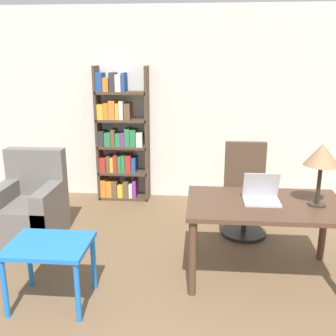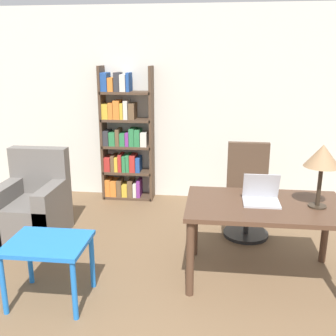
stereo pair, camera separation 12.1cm
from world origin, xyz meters
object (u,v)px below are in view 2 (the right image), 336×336
laptop (261,196)px  armchair (33,210)px  desk (265,214)px  bookshelf (124,140)px  side_table_blue (48,250)px  office_chair (247,194)px  table_lamp (322,157)px

laptop → armchair: (-2.47, 0.55, -0.47)m
desk → bookshelf: size_ratio=0.75×
bookshelf → side_table_blue: bearing=-91.5°
office_chair → side_table_blue: 2.34m
bookshelf → armchair: bearing=-118.1°
side_table_blue → armchair: armchair is taller
laptop → bookshelf: 2.61m
desk → office_chair: 0.99m
desk → table_lamp: size_ratio=2.54×
armchair → bookshelf: bookshelf is taller
laptop → office_chair: (-0.04, 0.94, -0.31)m
laptop → bookshelf: size_ratio=0.17×
laptop → table_lamp: bearing=-6.5°
desk → office_chair: office_chair is taller
office_chair → bookshelf: (-1.68, 1.03, 0.39)m
armchair → office_chair: bearing=9.1°
desk → laptop: laptop is taller
desk → table_lamp: (0.44, -0.02, 0.55)m
bookshelf → desk: bearing=-48.8°
side_table_blue → table_lamp: bearing=14.0°
table_lamp → armchair: size_ratio=0.56×
desk → armchair: (-2.51, 0.59, -0.31)m
table_lamp → laptop: bearing=173.5°
table_lamp → armchair: bearing=168.4°
laptop → side_table_blue: laptop is taller
desk → laptop: size_ratio=4.39×
desk → table_lamp: 0.71m
laptop → armchair: same height
office_chair → armchair: 2.47m
side_table_blue → bookshelf: (0.07, 2.59, 0.40)m
laptop → bookshelf: bearing=131.1°
desk → armchair: size_ratio=1.43×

